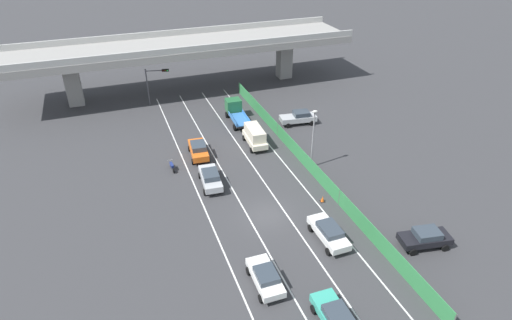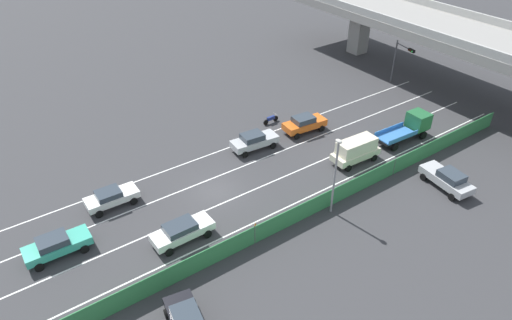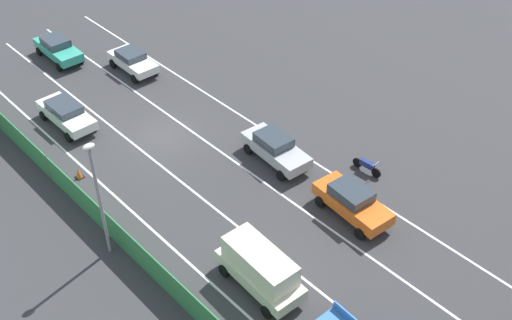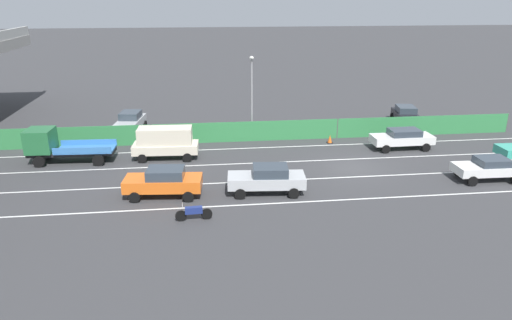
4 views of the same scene
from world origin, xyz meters
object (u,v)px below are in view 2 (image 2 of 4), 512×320
(car_hatchback_white, at_px, (111,197))
(car_sedan_silver, at_px, (254,141))
(flatbed_truck_blue, at_px, (411,126))
(car_sedan_white, at_px, (182,231))
(car_taxi_orange, at_px, (304,123))
(traffic_light, at_px, (401,56))
(car_van_cream, at_px, (356,150))
(parked_wagon_silver, at_px, (447,179))
(motorcycle, at_px, (271,119))
(street_lamp, at_px, (336,169))
(car_taxi_teal, at_px, (56,245))
(traffic_cone, at_px, (256,226))

(car_hatchback_white, xyz_separation_m, car_sedan_silver, (-0.36, 14.37, 0.08))
(flatbed_truck_blue, bearing_deg, car_sedan_white, -89.98)
(car_taxi_orange, relative_size, traffic_light, 0.87)
(car_van_cream, distance_m, parked_wagon_silver, 8.17)
(car_sedan_white, height_order, traffic_light, traffic_light)
(motorcycle, xyz_separation_m, street_lamp, (14.37, -4.71, 3.68))
(car_van_cream, height_order, street_lamp, street_lamp)
(car_hatchback_white, height_order, car_sedan_white, car_sedan_white)
(flatbed_truck_blue, relative_size, street_lamp, 0.88)
(car_sedan_white, xyz_separation_m, parked_wagon_silver, (7.32, 21.45, 0.05))
(car_taxi_orange, height_order, flatbed_truck_blue, flatbed_truck_blue)
(car_sedan_white, bearing_deg, street_lamp, 70.48)
(car_taxi_teal, xyz_separation_m, traffic_cone, (5.96, 13.08, -0.60))
(car_hatchback_white, xyz_separation_m, car_taxi_teal, (3.09, -5.17, 0.06))
(parked_wagon_silver, bearing_deg, car_sedan_silver, -145.82)
(car_taxi_teal, distance_m, traffic_light, 42.50)
(street_lamp, bearing_deg, traffic_cone, -106.48)
(car_van_cream, relative_size, car_taxi_teal, 1.03)
(motorcycle, xyz_separation_m, traffic_light, (1.40, 18.17, 3.33))
(motorcycle, height_order, street_lamp, street_lamp)
(car_taxi_orange, xyz_separation_m, motorcycle, (-3.39, -1.73, -0.50))
(car_sedan_white, xyz_separation_m, car_taxi_orange, (-7.00, 17.67, 0.07))
(car_taxi_orange, bearing_deg, parked_wagon_silver, 14.79)
(car_taxi_teal, distance_m, parked_wagon_silver, 31.45)
(car_sedan_white, bearing_deg, car_van_cream, 90.21)
(car_sedan_white, relative_size, traffic_cone, 7.23)
(car_taxi_orange, relative_size, motorcycle, 2.38)
(car_taxi_orange, bearing_deg, car_sedan_silver, -92.25)
(car_hatchback_white, xyz_separation_m, traffic_cone, (9.05, 7.91, -0.55))
(car_hatchback_white, relative_size, flatbed_truck_blue, 0.71)
(car_hatchback_white, bearing_deg, parked_wagon_silver, 59.66)
(car_sedan_white, xyz_separation_m, motorcycle, (-10.39, 15.93, -0.43))
(car_van_cream, height_order, car_taxi_teal, car_van_cream)
(traffic_light, bearing_deg, car_taxi_teal, -82.95)
(car_sedan_white, relative_size, street_lamp, 0.70)
(car_sedan_silver, bearing_deg, parked_wagon_silver, 34.18)
(flatbed_truck_blue, height_order, motorcycle, flatbed_truck_blue)
(car_taxi_orange, relative_size, flatbed_truck_blue, 0.78)
(car_taxi_orange, xyz_separation_m, traffic_cone, (9.17, -12.56, -0.65))
(car_van_cream, bearing_deg, parked_wagon_silver, 25.21)
(traffic_cone, bearing_deg, car_taxi_teal, -114.50)
(car_hatchback_white, distance_m, car_taxi_teal, 6.02)
(car_hatchback_white, relative_size, traffic_cone, 6.52)
(car_hatchback_white, relative_size, motorcycle, 2.17)
(car_taxi_teal, distance_m, car_sedan_white, 8.83)
(car_taxi_teal, bearing_deg, car_sedan_silver, 100.01)
(car_sedan_white, height_order, car_taxi_orange, car_taxi_orange)
(car_taxi_orange, relative_size, street_lamp, 0.69)
(car_taxi_teal, relative_size, car_sedan_silver, 0.97)
(flatbed_truck_blue, bearing_deg, motorcycle, -136.98)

